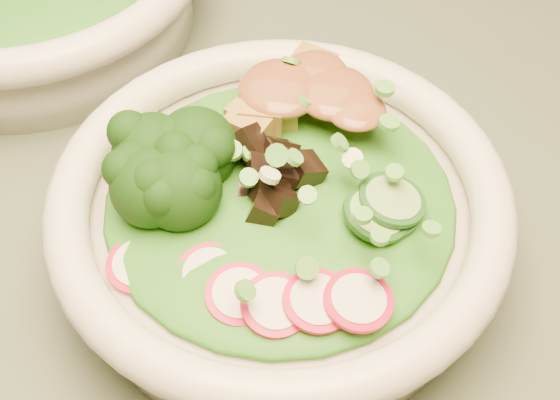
% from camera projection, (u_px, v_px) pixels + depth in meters
% --- Properties ---
extents(dining_table, '(1.20, 0.80, 0.75)m').
position_uv_depth(dining_table, '(390.00, 266.00, 0.65)').
color(dining_table, black).
rests_on(dining_table, ground).
extents(salad_bowl, '(0.28, 0.28, 0.08)m').
position_uv_depth(salad_bowl, '(280.00, 221.00, 0.49)').
color(salad_bowl, silver).
rests_on(salad_bowl, dining_table).
extents(lettuce_bed, '(0.21, 0.21, 0.03)m').
position_uv_depth(lettuce_bed, '(280.00, 199.00, 0.47)').
color(lettuce_bed, '#1B6A16').
rests_on(lettuce_bed, salad_bowl).
extents(broccoli_florets, '(0.11, 0.10, 0.05)m').
position_uv_depth(broccoli_florets, '(171.00, 167.00, 0.46)').
color(broccoli_florets, black).
rests_on(broccoli_florets, salad_bowl).
extents(radish_slices, '(0.12, 0.08, 0.02)m').
position_uv_depth(radish_slices, '(261.00, 292.00, 0.42)').
color(radish_slices, '#B70E34').
rests_on(radish_slices, salad_bowl).
extents(cucumber_slices, '(0.10, 0.10, 0.04)m').
position_uv_depth(cucumber_slices, '(395.00, 204.00, 0.45)').
color(cucumber_slices, '#8FBB68').
rests_on(cucumber_slices, salad_bowl).
extents(mushroom_heap, '(0.10, 0.10, 0.04)m').
position_uv_depth(mushroom_heap, '(284.00, 167.00, 0.47)').
color(mushroom_heap, black).
rests_on(mushroom_heap, salad_bowl).
extents(tofu_cubes, '(0.11, 0.09, 0.04)m').
position_uv_depth(tofu_cubes, '(303.00, 109.00, 0.50)').
color(tofu_cubes, olive).
rests_on(tofu_cubes, salad_bowl).
extents(peanut_sauce, '(0.07, 0.06, 0.02)m').
position_uv_depth(peanut_sauce, '(303.00, 93.00, 0.49)').
color(peanut_sauce, brown).
rests_on(peanut_sauce, tofu_cubes).
extents(scallion_garnish, '(0.20, 0.20, 0.03)m').
position_uv_depth(scallion_garnish, '(280.00, 171.00, 0.45)').
color(scallion_garnish, '#56A83B').
rests_on(scallion_garnish, salad_bowl).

